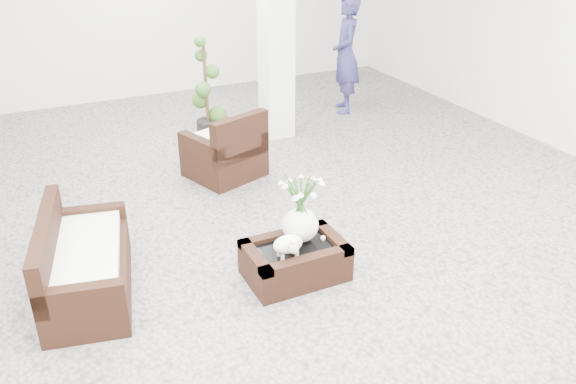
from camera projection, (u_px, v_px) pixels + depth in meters
name	position (u px, v px, depth m)	size (l,w,h in m)	color
ground	(284.00, 242.00, 6.06)	(11.00, 11.00, 0.00)	gray
column	(276.00, 13.00, 7.99)	(0.40, 0.40, 3.50)	white
coffee_table	(295.00, 262.00, 5.46)	(0.90, 0.60, 0.31)	black
sheep_figurine	(288.00, 246.00, 5.21)	(0.28, 0.23, 0.21)	white
planter_narcissus	(300.00, 202.00, 5.32)	(0.44, 0.44, 0.80)	white
tealight	(323.00, 238.00, 5.51)	(0.04, 0.04, 0.03)	white
armchair	(223.00, 143.00, 7.31)	(0.81, 0.78, 0.86)	black
loveseat	(86.00, 256.00, 5.14)	(1.43, 0.69, 0.76)	black
topiary	(206.00, 88.00, 8.42)	(0.38, 0.38, 1.43)	#2B511A
shopper	(346.00, 55.00, 9.32)	(0.67, 0.44, 1.83)	navy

